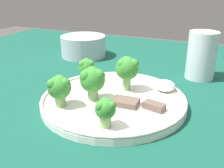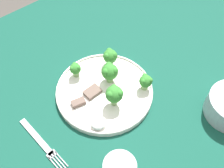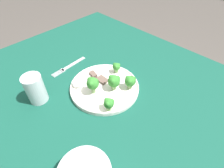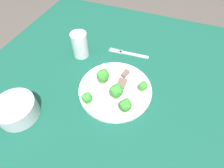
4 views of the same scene
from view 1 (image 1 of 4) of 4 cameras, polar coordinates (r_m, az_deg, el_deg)
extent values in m
cube|color=#114738|center=(0.56, -0.74, -3.46)|extent=(1.27, 1.09, 0.03)
cylinder|color=brown|center=(1.38, -14.53, -5.57)|extent=(0.06, 0.06, 0.74)
cylinder|color=white|center=(0.51, 0.34, -3.80)|extent=(0.28, 0.28, 0.01)
torus|color=white|center=(0.50, 0.34, -2.88)|extent=(0.28, 0.28, 0.01)
cylinder|color=#B7BCC6|center=(0.82, -6.25, 8.22)|extent=(0.14, 0.14, 0.06)
cylinder|color=white|center=(0.82, -6.23, 7.89)|extent=(0.11, 0.11, 0.05)
cylinder|color=silver|center=(0.66, 18.93, 5.91)|extent=(0.07, 0.07, 0.11)
cylinder|color=silver|center=(0.67, 18.70, 4.07)|extent=(0.06, 0.06, 0.06)
cylinder|color=#7FA866|center=(0.54, 3.23, 0.26)|extent=(0.02, 0.02, 0.03)
sphere|color=#337F2D|center=(0.53, 3.30, 3.41)|extent=(0.05, 0.05, 0.05)
sphere|color=#337F2D|center=(0.52, 4.80, 4.31)|extent=(0.02, 0.02, 0.02)
sphere|color=#337F2D|center=(0.54, 3.05, 4.96)|extent=(0.02, 0.02, 0.02)
sphere|color=#337F2D|center=(0.52, 2.13, 4.21)|extent=(0.02, 0.02, 0.02)
cylinder|color=#7FA866|center=(0.50, -4.20, -2.09)|extent=(0.02, 0.02, 0.02)
sphere|color=#337F2D|center=(0.49, -4.29, 0.94)|extent=(0.05, 0.05, 0.05)
sphere|color=#337F2D|center=(0.48, -2.79, 1.90)|extent=(0.02, 0.02, 0.02)
sphere|color=#337F2D|center=(0.50, -4.42, 2.69)|extent=(0.02, 0.02, 0.02)
sphere|color=#337F2D|center=(0.48, -5.76, 1.76)|extent=(0.02, 0.02, 0.02)
cylinder|color=#7FA866|center=(0.48, -11.16, -3.51)|extent=(0.02, 0.02, 0.02)
sphere|color=#337F2D|center=(0.47, -11.39, -0.75)|extent=(0.04, 0.04, 0.04)
sphere|color=#337F2D|center=(0.46, -10.16, 0.10)|extent=(0.02, 0.02, 0.02)
sphere|color=#337F2D|center=(0.48, -11.39, 0.90)|extent=(0.02, 0.02, 0.02)
sphere|color=#337F2D|center=(0.46, -12.88, -0.03)|extent=(0.02, 0.02, 0.02)
cylinder|color=#7FA866|center=(0.60, -5.47, 1.76)|extent=(0.02, 0.02, 0.02)
sphere|color=#337F2D|center=(0.59, -5.55, 3.78)|extent=(0.04, 0.04, 0.04)
sphere|color=#337F2D|center=(0.58, -4.62, 4.42)|extent=(0.02, 0.02, 0.02)
sphere|color=#337F2D|center=(0.60, -5.62, 4.87)|extent=(0.02, 0.02, 0.02)
sphere|color=#337F2D|center=(0.58, -6.50, 4.34)|extent=(0.02, 0.02, 0.02)
cylinder|color=#7FA866|center=(0.41, -1.42, -8.05)|extent=(0.02, 0.02, 0.02)
sphere|color=#337F2D|center=(0.40, -1.45, -5.48)|extent=(0.03, 0.03, 0.03)
sphere|color=#337F2D|center=(0.39, -0.15, -4.80)|extent=(0.01, 0.01, 0.01)
sphere|color=#337F2D|center=(0.41, -1.61, -3.92)|extent=(0.01, 0.01, 0.01)
sphere|color=#337F2D|center=(0.39, -2.63, -4.94)|extent=(0.01, 0.01, 0.01)
cube|color=brown|center=(0.48, 2.99, -3.97)|extent=(0.05, 0.03, 0.01)
cube|color=brown|center=(0.47, 9.13, -4.76)|extent=(0.04, 0.03, 0.01)
ellipsoid|color=white|center=(0.55, 11.42, -0.34)|extent=(0.04, 0.04, 0.02)
camera|label=2|loc=(0.86, 39.23, 45.90)|focal=42.00mm
camera|label=3|loc=(0.97, -15.82, 38.42)|focal=28.00mm
camera|label=4|loc=(0.70, -50.52, 42.52)|focal=28.00mm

